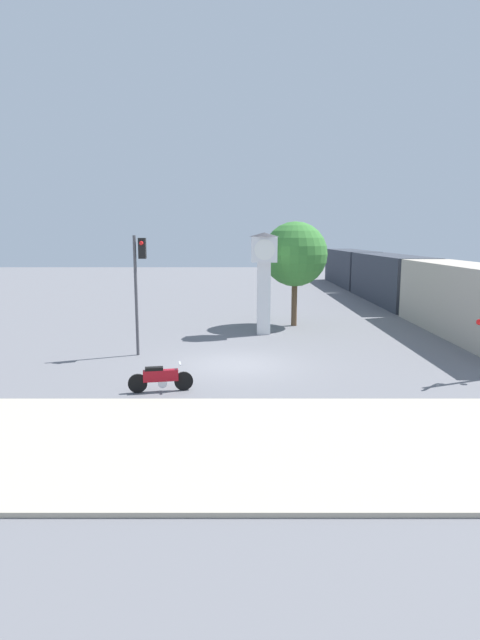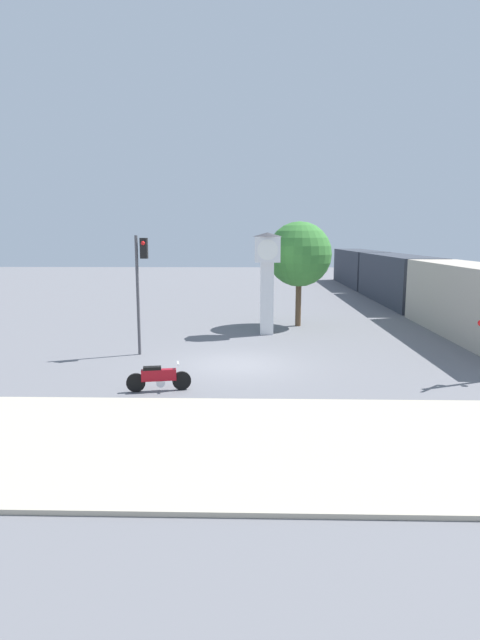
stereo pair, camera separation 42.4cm
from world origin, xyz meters
name	(u,v)px [view 1 (the left image)]	position (x,y,z in m)	size (l,w,h in m)	color
ground_plane	(238,365)	(0.00, 0.00, 0.00)	(120.00, 120.00, 0.00)	slate
sidewalk_strip	(236,443)	(0.00, -7.25, 0.05)	(36.00, 6.00, 0.10)	#B2A893
motorcycle	(161,378)	(-2.32, -3.25, 0.42)	(1.96, 0.55, 0.87)	black
clock_tower	(265,267)	(1.26, 6.02, 3.26)	(1.44, 1.44, 4.89)	white
freight_train	(391,278)	(10.99, 18.23, 1.70)	(2.80, 38.71, 3.40)	#ADA393
traffic_light	(140,274)	(-3.85, 1.54, 3.24)	(0.50, 0.35, 4.75)	#47474C
street_tree	(296,254)	(2.99, 8.27, 3.78)	(3.38, 3.38, 5.48)	brown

